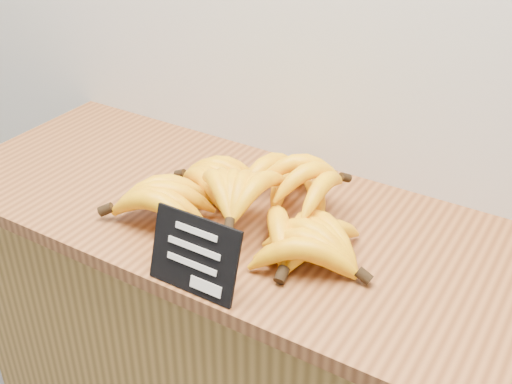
# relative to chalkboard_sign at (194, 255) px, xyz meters

# --- Properties ---
(counter_top) EXTENTS (1.44, 0.54, 0.03)m
(counter_top) POSITION_rel_chalkboard_sign_xyz_m (0.00, 0.24, -0.08)
(counter_top) COLOR brown
(counter_top) RESTS_ON counter
(chalkboard_sign) EXTENTS (0.17, 0.05, 0.13)m
(chalkboard_sign) POSITION_rel_chalkboard_sign_xyz_m (0.00, 0.00, 0.00)
(chalkboard_sign) COLOR black
(chalkboard_sign) RESTS_ON counter_top
(banana_pile) EXTENTS (0.55, 0.44, 0.12)m
(banana_pile) POSITION_rel_chalkboard_sign_xyz_m (-0.01, 0.22, -0.02)
(banana_pile) COLOR #FFB70A
(banana_pile) RESTS_ON counter_top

